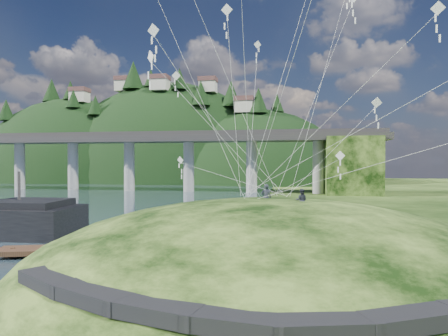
# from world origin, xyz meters

# --- Properties ---
(ground) EXTENTS (320.00, 320.00, 0.00)m
(ground) POSITION_xyz_m (0.00, 0.00, 0.00)
(ground) COLOR black
(ground) RESTS_ON ground
(grass_hill) EXTENTS (36.00, 32.00, 13.00)m
(grass_hill) POSITION_xyz_m (8.00, 2.00, -1.50)
(grass_hill) COLOR black
(grass_hill) RESTS_ON ground
(footpath) EXTENTS (22.29, 5.84, 0.83)m
(footpath) POSITION_xyz_m (7.46, -9.74, 2.08)
(footpath) COLOR black
(footpath) RESTS_ON ground
(bridge) EXTENTS (160.00, 11.00, 15.00)m
(bridge) POSITION_xyz_m (-26.46, 70.07, 9.70)
(bridge) COLOR #2D2B2B
(bridge) RESTS_ON ground
(far_ridge) EXTENTS (153.00, 70.00, 94.50)m
(far_ridge) POSITION_xyz_m (-43.58, 122.17, -7.44)
(far_ridge) COLOR black
(far_ridge) RESTS_ON ground
(wooden_dock) EXTENTS (15.54, 7.02, 1.11)m
(wooden_dock) POSITION_xyz_m (-5.97, 5.05, 0.49)
(wooden_dock) COLOR #3A2418
(wooden_dock) RESTS_ON ground
(kite_flyers) EXTENTS (3.17, 2.05, 1.92)m
(kite_flyers) POSITION_xyz_m (8.71, 2.73, 5.82)
(kite_flyers) COLOR #262933
(kite_flyers) RESTS_ON ground
(kite_swarm) EXTENTS (20.00, 16.17, 19.98)m
(kite_swarm) POSITION_xyz_m (8.63, 2.97, 16.48)
(kite_swarm) COLOR silver
(kite_swarm) RESTS_ON ground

